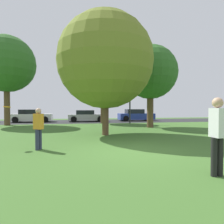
{
  "coord_description": "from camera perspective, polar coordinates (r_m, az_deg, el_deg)",
  "views": [
    {
      "loc": [
        -2.09,
        -6.87,
        1.58
      ],
      "look_at": [
        0.0,
        4.13,
        1.33
      ],
      "focal_mm": 31.95,
      "sensor_mm": 36.0,
      "label": 1
    }
  ],
  "objects": [
    {
      "name": "maple_tree_near",
      "position": [
        11.77,
        -1.92,
        14.45
      ],
      "size": [
        5.49,
        5.49,
        7.02
      ],
      "color": "brown",
      "rests_on": "ground_plane"
    },
    {
      "name": "frisbee_disc",
      "position": [
        8.89,
        -27.83,
        1.31
      ],
      "size": [
        0.38,
        0.38,
        0.06
      ],
      "color": "orange"
    },
    {
      "name": "street_lamp_post",
      "position": [
        19.84,
        5.15,
        3.21
      ],
      "size": [
        0.14,
        0.14,
        4.5
      ],
      "primitive_type": "cylinder",
      "color": "#2D2D33",
      "rests_on": "ground_plane"
    },
    {
      "name": "road_strip",
      "position": [
        23.02,
        -5.52,
        -2.66
      ],
      "size": [
        44.0,
        6.4,
        0.01
      ],
      "primitive_type": "cube",
      "color": "#28282B",
      "rests_on": "ground_plane"
    },
    {
      "name": "maple_tree_far",
      "position": [
        16.42,
        10.91,
        11.06
      ],
      "size": [
        4.28,
        4.28,
        6.55
      ],
      "color": "brown",
      "rests_on": "ground_plane"
    },
    {
      "name": "person_thrower",
      "position": [
        7.97,
        -20.3,
        -4.06
      ],
      "size": [
        0.39,
        0.34,
        1.56
      ],
      "rotation": [
        0.0,
        0.0,
        2.66
      ],
      "color": "#2D334C",
      "rests_on": "ground_plane"
    },
    {
      "name": "parked_car_blue",
      "position": [
        24.04,
        6.8,
        -0.98
      ],
      "size": [
        4.22,
        1.95,
        1.38
      ],
      "color": "#233893",
      "rests_on": "ground_plane"
    },
    {
      "name": "parked_car_white",
      "position": [
        23.43,
        -21.99,
        -1.12
      ],
      "size": [
        4.23,
        2.1,
        1.37
      ],
      "color": "white",
      "rests_on": "ground_plane"
    },
    {
      "name": "birch_tree_lone",
      "position": [
        20.11,
        -2.8,
        8.05
      ],
      "size": [
        3.52,
        3.52,
        5.73
      ],
      "color": "brown",
      "rests_on": "ground_plane"
    },
    {
      "name": "ground_plane",
      "position": [
        7.35,
        6.12,
        -11.16
      ],
      "size": [
        44.0,
        44.0,
        0.0
      ],
      "primitive_type": "plane",
      "color": "#3D6628"
    },
    {
      "name": "parked_car_silver",
      "position": [
        22.74,
        -7.36,
        -1.21
      ],
      "size": [
        4.1,
        2.04,
        1.28
      ],
      "color": "#B7B7BC",
      "rests_on": "ground_plane"
    },
    {
      "name": "person_bystander",
      "position": [
        5.2,
        27.9,
        -5.11
      ],
      "size": [
        0.3,
        0.33,
        1.82
      ],
      "rotation": [
        0.0,
        0.0,
        1.63
      ],
      "color": "black",
      "rests_on": "ground_plane"
    },
    {
      "name": "oak_tree_left",
      "position": [
        20.44,
        -27.95,
        12.03
      ],
      "size": [
        5.02,
        5.02,
        7.98
      ],
      "color": "brown",
      "rests_on": "ground_plane"
    }
  ]
}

